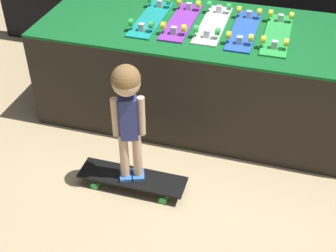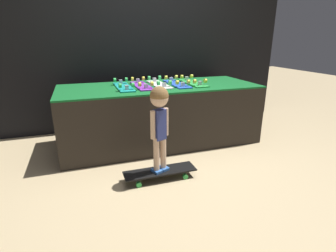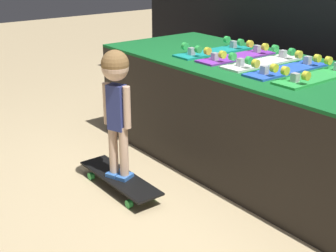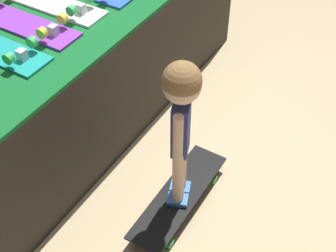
{
  "view_description": "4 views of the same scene",
  "coord_description": "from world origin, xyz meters",
  "px_view_note": "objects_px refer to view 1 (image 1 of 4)",
  "views": [
    {
      "loc": [
        0.56,
        -2.46,
        2.24
      ],
      "look_at": [
        -0.12,
        -0.13,
        0.38
      ],
      "focal_mm": 50.0,
      "sensor_mm": 36.0,
      "label": 1
    },
    {
      "loc": [
        -0.97,
        -2.58,
        1.35
      ],
      "look_at": [
        -0.11,
        -0.06,
        0.44
      ],
      "focal_mm": 28.0,
      "sensor_mm": 36.0,
      "label": 2
    },
    {
      "loc": [
        2.07,
        -1.81,
        1.5
      ],
      "look_at": [
        -0.15,
        -0.08,
        0.42
      ],
      "focal_mm": 50.0,
      "sensor_mm": 36.0,
      "label": 3
    },
    {
      "loc": [
        -1.61,
        -1.1,
        2.04
      ],
      "look_at": [
        -0.13,
        -0.2,
        0.37
      ],
      "focal_mm": 50.0,
      "sensor_mm": 36.0,
      "label": 4
    }
  ],
  "objects_px": {
    "skateboard_teal_on_rack": "(151,17)",
    "skateboard_blue_on_rack": "(244,29)",
    "skateboard_white_on_rack": "(213,23)",
    "skateboard_green_on_rack": "(277,33)",
    "skateboard_on_floor": "(132,178)",
    "skateboard_purple_on_rack": "(182,20)",
    "child": "(128,103)"
  },
  "relations": [
    {
      "from": "skateboard_blue_on_rack",
      "to": "skateboard_on_floor",
      "type": "height_order",
      "value": "skateboard_blue_on_rack"
    },
    {
      "from": "skateboard_blue_on_rack",
      "to": "skateboard_green_on_rack",
      "type": "distance_m",
      "value": 0.23
    },
    {
      "from": "skateboard_white_on_rack",
      "to": "skateboard_blue_on_rack",
      "type": "height_order",
      "value": "same"
    },
    {
      "from": "skateboard_teal_on_rack",
      "to": "child",
      "type": "relative_size",
      "value": 0.77
    },
    {
      "from": "child",
      "to": "skateboard_white_on_rack",
      "type": "bearing_deg",
      "value": 52.2
    },
    {
      "from": "skateboard_teal_on_rack",
      "to": "child",
      "type": "height_order",
      "value": "child"
    },
    {
      "from": "skateboard_teal_on_rack",
      "to": "skateboard_blue_on_rack",
      "type": "relative_size",
      "value": 1.0
    },
    {
      "from": "skateboard_purple_on_rack",
      "to": "skateboard_white_on_rack",
      "type": "height_order",
      "value": "same"
    },
    {
      "from": "skateboard_white_on_rack",
      "to": "skateboard_on_floor",
      "type": "relative_size",
      "value": 0.9
    },
    {
      "from": "skateboard_purple_on_rack",
      "to": "skateboard_teal_on_rack",
      "type": "bearing_deg",
      "value": -176.58
    },
    {
      "from": "skateboard_white_on_rack",
      "to": "child",
      "type": "relative_size",
      "value": 0.77
    },
    {
      "from": "skateboard_purple_on_rack",
      "to": "skateboard_white_on_rack",
      "type": "distance_m",
      "value": 0.23
    },
    {
      "from": "skateboard_purple_on_rack",
      "to": "skateboard_blue_on_rack",
      "type": "distance_m",
      "value": 0.46
    },
    {
      "from": "skateboard_blue_on_rack",
      "to": "skateboard_teal_on_rack",
      "type": "bearing_deg",
      "value": 179.73
    },
    {
      "from": "skateboard_blue_on_rack",
      "to": "skateboard_on_floor",
      "type": "distance_m",
      "value": 1.3
    },
    {
      "from": "skateboard_white_on_rack",
      "to": "skateboard_on_floor",
      "type": "distance_m",
      "value": 1.25
    },
    {
      "from": "skateboard_purple_on_rack",
      "to": "skateboard_green_on_rack",
      "type": "height_order",
      "value": "same"
    },
    {
      "from": "skateboard_teal_on_rack",
      "to": "skateboard_white_on_rack",
      "type": "distance_m",
      "value": 0.46
    },
    {
      "from": "skateboard_blue_on_rack",
      "to": "skateboard_purple_on_rack",
      "type": "bearing_deg",
      "value": 177.89
    },
    {
      "from": "skateboard_teal_on_rack",
      "to": "skateboard_blue_on_rack",
      "type": "bearing_deg",
      "value": -0.27
    },
    {
      "from": "skateboard_blue_on_rack",
      "to": "skateboard_green_on_rack",
      "type": "height_order",
      "value": "same"
    },
    {
      "from": "skateboard_white_on_rack",
      "to": "skateboard_green_on_rack",
      "type": "distance_m",
      "value": 0.46
    },
    {
      "from": "skateboard_teal_on_rack",
      "to": "skateboard_green_on_rack",
      "type": "relative_size",
      "value": 1.0
    },
    {
      "from": "skateboard_teal_on_rack",
      "to": "skateboard_purple_on_rack",
      "type": "relative_size",
      "value": 1.0
    },
    {
      "from": "skateboard_purple_on_rack",
      "to": "skateboard_on_floor",
      "type": "height_order",
      "value": "skateboard_purple_on_rack"
    },
    {
      "from": "skateboard_purple_on_rack",
      "to": "skateboard_green_on_rack",
      "type": "xyz_separation_m",
      "value": [
        0.69,
        -0.02,
        0.0
      ]
    },
    {
      "from": "skateboard_purple_on_rack",
      "to": "skateboard_on_floor",
      "type": "distance_m",
      "value": 1.2
    },
    {
      "from": "skateboard_purple_on_rack",
      "to": "skateboard_blue_on_rack",
      "type": "bearing_deg",
      "value": -2.11
    },
    {
      "from": "skateboard_green_on_rack",
      "to": "skateboard_on_floor",
      "type": "xyz_separation_m",
      "value": [
        -0.76,
        -0.95,
        -0.7
      ]
    },
    {
      "from": "skateboard_white_on_rack",
      "to": "child",
      "type": "bearing_deg",
      "value": -106.82
    },
    {
      "from": "skateboard_white_on_rack",
      "to": "child",
      "type": "height_order",
      "value": "child"
    },
    {
      "from": "skateboard_purple_on_rack",
      "to": "skateboard_on_floor",
      "type": "relative_size",
      "value": 0.9
    }
  ]
}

